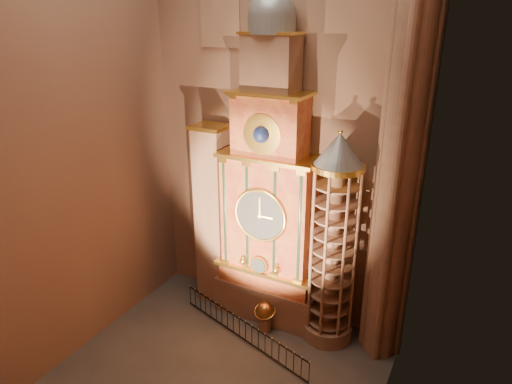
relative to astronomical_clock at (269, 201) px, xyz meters
The scene contains 10 objects.
floor 8.32m from the astronomical_clock, 90.00° to the right, with size 14.00×14.00×0.00m, color #383330.
wall_back 4.45m from the astronomical_clock, 90.00° to the left, with size 22.00×22.00×0.00m, color #8E654C.
wall_left 9.61m from the astronomical_clock, 144.66° to the right, with size 22.00×22.00×0.00m, color #8E654C.
wall_right 9.61m from the astronomical_clock, 35.34° to the right, with size 22.00×22.00×0.00m, color #8E654C.
astronomical_clock is the anchor object (origin of this frame).
portrait_tower 3.73m from the astronomical_clock, behind, with size 1.80×1.60×10.20m.
stair_turret 3.78m from the astronomical_clock, ahead, with size 2.50×2.50×10.80m.
gothic_pier 7.48m from the astronomical_clock, ahead, with size 2.04×2.04×22.00m.
celestial_globe 5.88m from the astronomical_clock, 70.60° to the right, with size 1.19×1.13×1.64m.
iron_railing 6.59m from the astronomical_clock, 93.37° to the right, with size 8.16×2.56×1.16m.
Camera 1 is at (9.19, -14.01, 15.38)m, focal length 32.00 mm.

